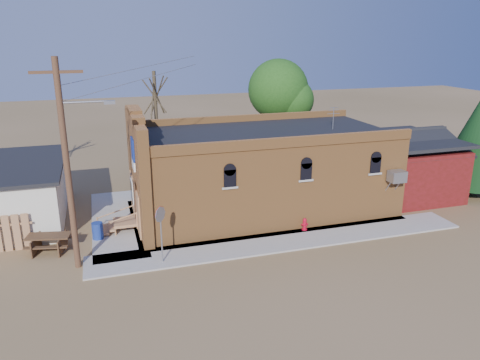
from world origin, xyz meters
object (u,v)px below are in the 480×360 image
object	(u,v)px
trash_barrel	(98,231)
picnic_table	(49,241)
fire_hydrant	(305,224)
stop_sign	(160,220)
utility_pole	(68,162)
brick_bar	(257,171)

from	to	relation	value
trash_barrel	picnic_table	world-z (taller)	trash_barrel
fire_hydrant	stop_sign	size ratio (longest dim) A/B	0.25
fire_hydrant	utility_pole	bearing A→B (deg)	175.34
stop_sign	picnic_table	xyz separation A→B (m)	(-4.91, 2.77, -1.56)
picnic_table	utility_pole	bearing A→B (deg)	-44.15
fire_hydrant	trash_barrel	distance (m)	10.47
brick_bar	trash_barrel	world-z (taller)	brick_bar
stop_sign	trash_barrel	distance (m)	4.65
brick_bar	utility_pole	world-z (taller)	utility_pole
fire_hydrant	stop_sign	world-z (taller)	stop_sign
brick_bar	fire_hydrant	world-z (taller)	brick_bar
brick_bar	fire_hydrant	bearing A→B (deg)	-70.36
brick_bar	utility_pole	xyz separation A→B (m)	(-9.79, -4.29, 2.43)
trash_barrel	stop_sign	bearing A→B (deg)	-51.60
stop_sign	picnic_table	world-z (taller)	stop_sign
picnic_table	stop_sign	bearing A→B (deg)	-17.67
trash_barrel	utility_pole	bearing A→B (deg)	-107.65
stop_sign	utility_pole	bearing A→B (deg)	143.50
fire_hydrant	trash_barrel	bearing A→B (deg)	160.93
utility_pole	stop_sign	world-z (taller)	utility_pole
brick_bar	utility_pole	distance (m)	10.96
stop_sign	trash_barrel	size ratio (longest dim) A/B	3.15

